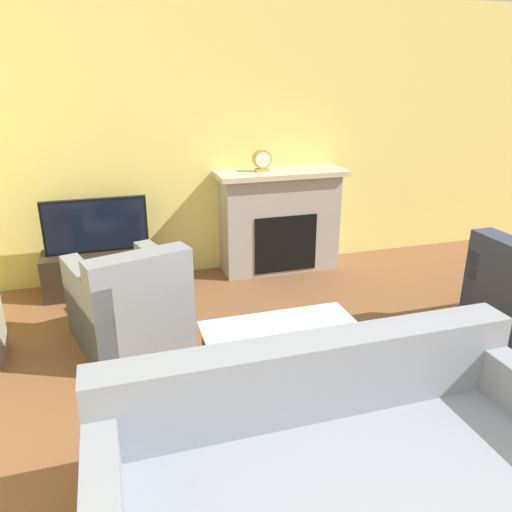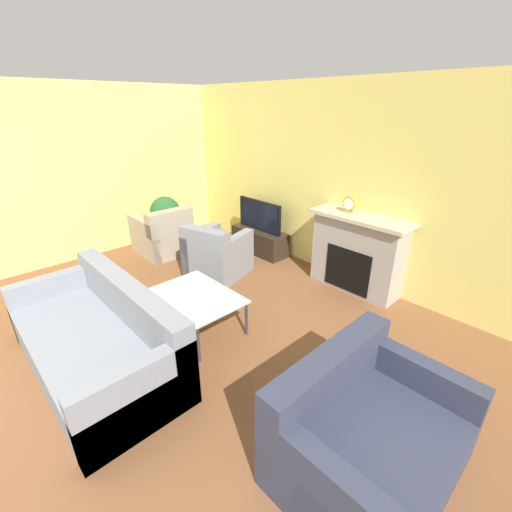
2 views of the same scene
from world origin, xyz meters
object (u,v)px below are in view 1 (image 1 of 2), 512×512
(tv, at_px, (96,225))
(armchair_accent, at_px, (130,308))
(couch_sectional, at_px, (338,482))
(mantel_clock, at_px, (262,160))
(coffee_table, at_px, (287,341))

(tv, height_order, armchair_accent, tv)
(tv, xyz_separation_m, couch_sectional, (0.99, -3.10, -0.38))
(tv, distance_m, mantel_clock, 1.71)
(coffee_table, bearing_deg, couch_sectional, -97.67)
(mantel_clock, bearing_deg, tv, -177.37)
(armchair_accent, relative_size, mantel_clock, 4.69)
(armchair_accent, distance_m, coffee_table, 1.35)
(armchair_accent, height_order, coffee_table, armchair_accent)
(coffee_table, bearing_deg, tv, 118.67)
(tv, height_order, coffee_table, tv)
(mantel_clock, bearing_deg, armchair_accent, -140.94)
(tv, bearing_deg, mantel_clock, 2.63)
(tv, bearing_deg, armchair_accent, -79.09)
(armchair_accent, bearing_deg, mantel_clock, -157.76)
(tv, bearing_deg, couch_sectional, -72.34)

